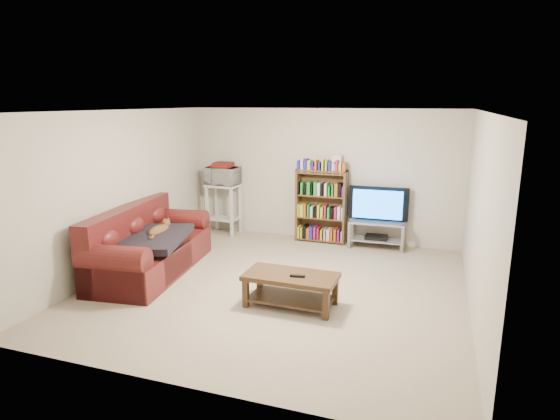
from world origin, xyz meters
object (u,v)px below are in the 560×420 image
at_px(tv_stand, 377,230).
at_px(bookshelf, 321,205).
at_px(coffee_table, 291,284).
at_px(sofa, 146,250).

xyz_separation_m(tv_stand, bookshelf, (-1.02, 0.06, 0.36)).
bearing_deg(coffee_table, tv_stand, 77.11).
relative_size(tv_stand, bookshelf, 0.73).
relative_size(coffee_table, bookshelf, 0.88).
bearing_deg(sofa, bookshelf, 41.39).
xyz_separation_m(sofa, coffee_table, (2.43, -0.47, -0.05)).
xyz_separation_m(sofa, bookshelf, (2.12, 2.37, 0.34)).
height_order(coffee_table, tv_stand, tv_stand).
bearing_deg(tv_stand, sofa, -145.00).
distance_m(sofa, tv_stand, 3.89).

